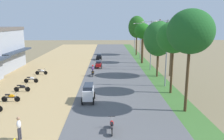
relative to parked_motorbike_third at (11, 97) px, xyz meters
The scene contains 21 objects.
parked_motorbike_third is the anchor object (origin of this frame).
parked_motorbike_fourth 3.32m from the parked_motorbike_third, 92.00° to the left, with size 1.80×0.54×0.94m.
parked_motorbike_fifth 7.12m from the parked_motorbike_third, 92.73° to the left, with size 1.80×0.54×0.94m.
parked_motorbike_sixth 11.72m from the parked_motorbike_third, 91.55° to the left, with size 1.80×0.54×0.94m.
pedestrian_on_shoulder 8.24m from the parked_motorbike_third, 64.06° to the right, with size 0.31×0.40×1.62m.
median_tree_nearest 17.62m from the parked_motorbike_third, ahead, with size 3.81×3.81×8.73m.
median_tree_second 17.47m from the parked_motorbike_third, ahead, with size 3.57×3.57×7.72m.
median_tree_third 20.04m from the parked_motorbike_third, 31.72° to the left, with size 4.15×4.15×7.83m.
median_tree_fourth 27.04m from the parked_motorbike_third, 52.74° to the left, with size 3.12×3.12×7.45m.
median_tree_fifth 36.31m from the parked_motorbike_third, 62.89° to the left, with size 3.91×3.91×9.07m.
streetlamp_near 17.71m from the parked_motorbike_third, 17.59° to the left, with size 3.16×0.20×7.93m.
streetlamp_mid 22.50m from the parked_motorbike_third, 42.07° to the left, with size 3.16×0.20×7.86m.
streetlamp_far 31.41m from the parked_motorbike_third, 58.18° to the left, with size 3.16×0.20×7.54m.
streetlamp_farthest 40.35m from the parked_motorbike_third, 65.85° to the left, with size 3.16×0.20×7.44m.
utility_pole_near 25.40m from the parked_motorbike_third, 43.33° to the left, with size 1.80×0.20×8.17m.
utility_pole_far 21.69m from the parked_motorbike_third, 29.99° to the left, with size 1.80×0.20×8.17m.
car_van_white 7.58m from the parked_motorbike_third, ahead, with size 1.19×2.41×1.67m.
car_sedan_red 18.41m from the parked_motorbike_third, 64.43° to the left, with size 1.10×2.26×1.19m.
car_sedan_black 26.34m from the parked_motorbike_third, 72.96° to the left, with size 1.10×2.26×1.19m.
motorbike_ahead_second 11.63m from the parked_motorbike_third, 33.36° to the right, with size 0.54×1.80×0.94m.
motorbike_ahead_third 12.96m from the parked_motorbike_third, 55.50° to the left, with size 0.54×1.80×1.66m.
Camera 1 is at (-1.24, -9.39, 7.70)m, focal length 36.41 mm.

